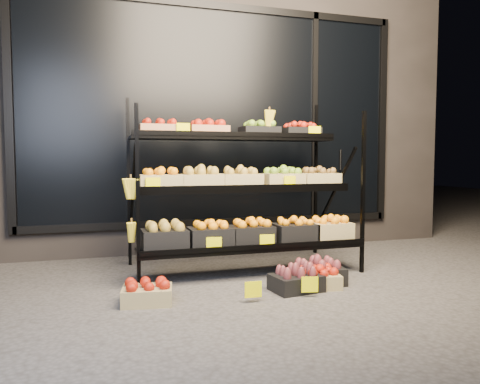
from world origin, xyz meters
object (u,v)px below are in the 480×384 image
object	(u,v)px
floor_crate_left	(147,292)
floor_crate_midleft	(296,280)
floor_crate_midright	(318,278)
display_rack	(243,188)

from	to	relation	value
floor_crate_left	floor_crate_midleft	distance (m)	1.18
floor_crate_midleft	floor_crate_midright	xyz separation A→B (m)	(0.21, 0.03, -0.01)
floor_crate_midleft	floor_crate_midright	bearing A→B (deg)	0.06
floor_crate_left	floor_crate_midleft	xyz separation A→B (m)	(1.18, -0.02, 0.00)
display_rack	floor_crate_midright	size ratio (longest dim) A/B	5.73
floor_crate_midleft	floor_crate_left	bearing A→B (deg)	170.90
floor_crate_midleft	floor_crate_midright	size ratio (longest dim) A/B	1.10
floor_crate_left	floor_crate_midright	distance (m)	1.40
floor_crate_midright	floor_crate_left	bearing A→B (deg)	-168.30
display_rack	floor_crate_midleft	bearing A→B (deg)	-76.64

